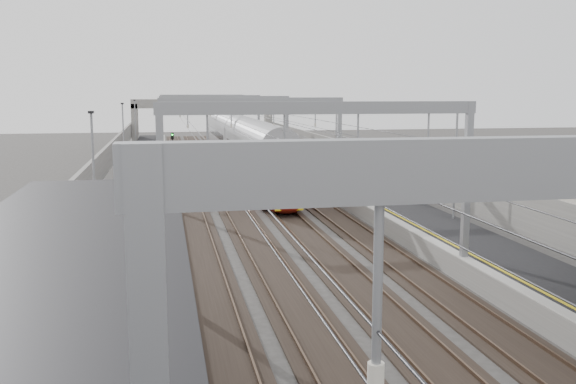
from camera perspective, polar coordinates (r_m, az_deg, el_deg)
name	(u,v)px	position (r m, az deg, el deg)	size (l,w,h in m)	color
platform_left	(140,195)	(48.33, -13.03, -0.25)	(4.00, 120.00, 1.00)	black
platform_right	(349,189)	(50.33, 5.48, 0.29)	(4.00, 120.00, 1.00)	black
tracks	(248,198)	(48.76, -3.58, -0.50)	(11.40, 140.00, 0.20)	black
overhead_line	(237,114)	(54.71, -4.55, 6.93)	(13.00, 140.00, 6.60)	gray
overbridge	(203,109)	(102.94, -7.60, 7.30)	(22.00, 2.20, 6.90)	slate
wall_left	(94,181)	(48.40, -16.87, 0.93)	(0.30, 120.00, 3.20)	slate
wall_right	(389,174)	(51.17, 8.94, 1.61)	(0.30, 120.00, 3.20)	slate
train	(242,151)	(64.17, -4.09, 3.70)	(2.87, 52.39, 4.54)	maroon
signal_green	(173,142)	(73.41, -10.23, 4.38)	(0.32, 0.32, 3.48)	black
signal_red_near	(244,140)	(76.13, -3.90, 4.66)	(0.32, 0.32, 3.48)	black
signal_red_far	(260,138)	(78.33, -2.47, 4.79)	(0.32, 0.32, 3.48)	black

